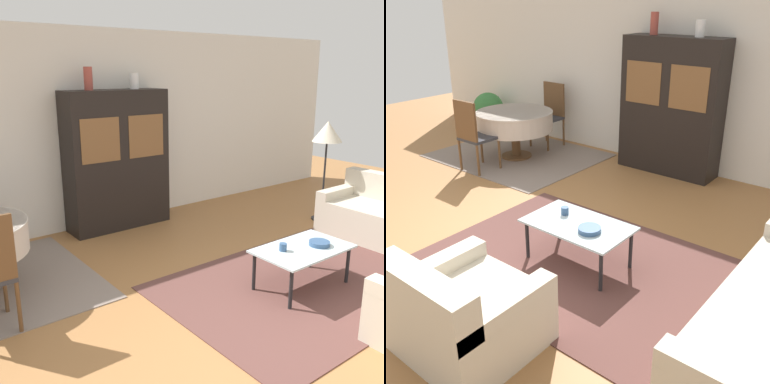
# 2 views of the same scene
# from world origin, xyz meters

# --- Properties ---
(ground_plane) EXTENTS (14.00, 14.00, 0.00)m
(ground_plane) POSITION_xyz_m (0.00, 0.00, 0.00)
(ground_plane) COLOR #9E6B3D
(wall_back) EXTENTS (10.00, 0.06, 2.70)m
(wall_back) POSITION_xyz_m (0.00, 3.63, 1.35)
(wall_back) COLOR silver
(wall_back) RESTS_ON ground_plane
(area_rug) EXTENTS (2.98, 2.04, 0.01)m
(area_rug) POSITION_xyz_m (1.05, 0.56, 0.01)
(area_rug) COLOR brown
(area_rug) RESTS_ON ground_plane
(coffee_table) EXTENTS (1.00, 0.59, 0.42)m
(coffee_table) POSITION_xyz_m (0.95, 0.55, 0.39)
(coffee_table) COLOR black
(coffee_table) RESTS_ON area_rug
(display_cabinet) EXTENTS (1.42, 0.46, 1.90)m
(display_cabinet) POSITION_xyz_m (0.39, 3.35, 0.95)
(display_cabinet) COLOR black
(display_cabinet) RESTS_ON ground_plane
(floor_lamp) EXTENTS (0.42, 0.42, 1.45)m
(floor_lamp) POSITION_xyz_m (2.90, 1.77, 1.25)
(floor_lamp) COLOR black
(floor_lamp) RESTS_ON ground_plane
(cup) EXTENTS (0.07, 0.07, 0.08)m
(cup) POSITION_xyz_m (0.73, 0.62, 0.47)
(cup) COLOR #33517A
(cup) RESTS_ON coffee_table
(bowl) EXTENTS (0.21, 0.21, 0.04)m
(bowl) POSITION_xyz_m (1.13, 0.49, 0.45)
(bowl) COLOR #33517A
(bowl) RESTS_ON coffee_table
(vase_tall) EXTENTS (0.11, 0.11, 0.29)m
(vase_tall) POSITION_xyz_m (0.04, 3.35, 2.04)
(vase_tall) COLOR #9E4238
(vase_tall) RESTS_ON display_cabinet
(vase_short) EXTENTS (0.12, 0.12, 0.21)m
(vase_short) POSITION_xyz_m (0.71, 3.35, 2.00)
(vase_short) COLOR white
(vase_short) RESTS_ON display_cabinet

